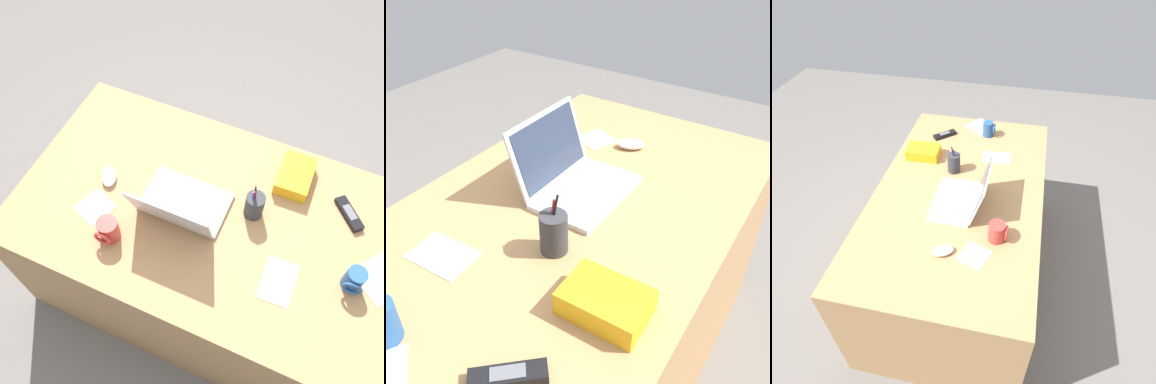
# 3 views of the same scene
# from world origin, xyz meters

# --- Properties ---
(ground_plane) EXTENTS (6.00, 6.00, 0.00)m
(ground_plane) POSITION_xyz_m (0.00, 0.00, 0.00)
(ground_plane) COLOR slate
(desk) EXTENTS (1.57, 0.93, 0.75)m
(desk) POSITION_xyz_m (0.00, 0.00, 0.37)
(desk) COLOR #A87C4F
(desk) RESTS_ON ground
(laptop) EXTENTS (0.34, 0.29, 0.23)m
(laptop) POSITION_xyz_m (0.10, 0.04, 0.80)
(laptop) COLOR silver
(laptop) RESTS_ON desk
(computer_mouse) EXTENTS (0.10, 0.12, 0.03)m
(computer_mouse) POSITION_xyz_m (0.45, 0.02, 0.77)
(computer_mouse) COLOR white
(computer_mouse) RESTS_ON desk
(coffee_mug_white) EXTENTS (0.08, 0.09, 0.10)m
(coffee_mug_white) POSITION_xyz_m (0.31, 0.25, 0.80)
(coffee_mug_white) COLOR #C63833
(coffee_mug_white) RESTS_ON desk
(coffee_mug_tall) EXTENTS (0.07, 0.08, 0.10)m
(coffee_mug_tall) POSITION_xyz_m (-0.59, 0.07, 0.80)
(coffee_mug_tall) COLOR #26518C
(coffee_mug_tall) RESTS_ON desk
(cordless_phone) EXTENTS (0.14, 0.15, 0.03)m
(cordless_phone) POSITION_xyz_m (-0.52, -0.22, 0.76)
(cordless_phone) COLOR black
(cordless_phone) RESTS_ON desk
(pen_holder) EXTENTS (0.08, 0.08, 0.18)m
(pen_holder) POSITION_xyz_m (-0.16, -0.07, 0.81)
(pen_holder) COLOR #333338
(pen_holder) RESTS_ON desk
(snack_bag) EXTENTS (0.14, 0.20, 0.06)m
(snack_bag) POSITION_xyz_m (-0.27, -0.29, 0.78)
(snack_bag) COLOR #F2AD19
(snack_bag) RESTS_ON desk
(paper_note_near_laptop) EXTENTS (0.16, 0.16, 0.00)m
(paper_note_near_laptop) POSITION_xyz_m (0.43, 0.16, 0.75)
(paper_note_near_laptop) COLOR white
(paper_note_near_laptop) RESTS_ON desk
(paper_note_left) EXTENTS (0.13, 0.18, 0.00)m
(paper_note_left) POSITION_xyz_m (-0.34, 0.16, 0.75)
(paper_note_left) COLOR white
(paper_note_left) RESTS_ON desk
(paper_note_right) EXTENTS (0.23, 0.23, 0.00)m
(paper_note_right) POSITION_xyz_m (-0.69, -0.00, 0.75)
(paper_note_right) COLOR white
(paper_note_right) RESTS_ON desk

